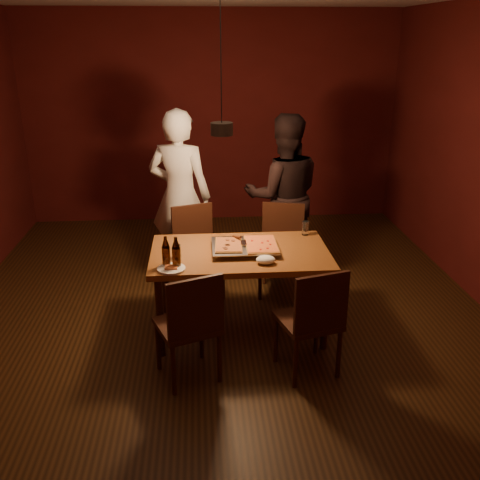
{
  "coord_description": "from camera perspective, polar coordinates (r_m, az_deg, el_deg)",
  "views": [
    {
      "loc": [
        -0.19,
        -4.32,
        2.44
      ],
      "look_at": [
        0.13,
        -0.16,
        0.85
      ],
      "focal_mm": 40.0,
      "sensor_mm": 36.0,
      "label": 1
    }
  ],
  "objects": [
    {
      "name": "plate_slice",
      "position": [
        4.18,
        -7.35,
        -3.04
      ],
      "size": [
        0.22,
        0.22,
        0.03
      ],
      "color": "white",
      "rests_on": "dining_table"
    },
    {
      "name": "diner_white",
      "position": [
        5.6,
        -6.42,
        4.7
      ],
      "size": [
        0.75,
        0.6,
        1.79
      ],
      "primitive_type": "imported",
      "rotation": [
        0.0,
        0.0,
        2.85
      ],
      "color": "silver",
      "rests_on": "floor"
    },
    {
      "name": "pizza_cheese",
      "position": [
        4.5,
        2.28,
        -0.44
      ],
      "size": [
        0.27,
        0.42,
        0.02
      ],
      "primitive_type": "cube",
      "rotation": [
        0.0,
        0.0,
        -0.0
      ],
      "color": "gold",
      "rests_on": "pizza_tray"
    },
    {
      "name": "pizza_tray",
      "position": [
        4.52,
        0.49,
        -0.82
      ],
      "size": [
        0.59,
        0.49,
        0.05
      ],
      "primitive_type": "cube",
      "rotation": [
        0.0,
        0.0,
        -0.08
      ],
      "color": "silver",
      "rests_on": "dining_table"
    },
    {
      "name": "pizza_meat",
      "position": [
        4.49,
        -1.22,
        -0.51
      ],
      "size": [
        0.24,
        0.36,
        0.02
      ],
      "primitive_type": "cube",
      "rotation": [
        0.0,
        0.0,
        -0.05
      ],
      "color": "maroon",
      "rests_on": "pizza_tray"
    },
    {
      "name": "water_glass_left",
      "position": [
        4.39,
        -6.77,
        -1.2
      ],
      "size": [
        0.07,
        0.07,
        0.11
      ],
      "primitive_type": "cylinder",
      "color": "silver",
      "rests_on": "dining_table"
    },
    {
      "name": "chair_near_right",
      "position": [
        4.01,
        7.87,
        -7.76
      ],
      "size": [
        0.52,
        0.52,
        0.49
      ],
      "rotation": [
        0.0,
        0.0,
        0.27
      ],
      "color": "#38190F",
      "rests_on": "floor"
    },
    {
      "name": "chair_far_left",
      "position": [
        5.31,
        -4.71,
        -0.24
      ],
      "size": [
        0.53,
        0.53,
        0.49
      ],
      "rotation": [
        0.0,
        0.0,
        3.47
      ],
      "color": "#38190F",
      "rests_on": "floor"
    },
    {
      "name": "pendant_lamp",
      "position": [
        4.38,
        -1.96,
        11.9
      ],
      "size": [
        0.18,
        0.18,
        1.1
      ],
      "color": "black",
      "rests_on": "ceiling"
    },
    {
      "name": "napkin",
      "position": [
        4.26,
        2.76,
        -2.12
      ],
      "size": [
        0.16,
        0.12,
        0.07
      ],
      "primitive_type": "ellipsoid",
      "color": "white",
      "rests_on": "dining_table"
    },
    {
      "name": "chair_far_right",
      "position": [
        5.36,
        4.48,
        -0.05
      ],
      "size": [
        0.51,
        0.51,
        0.49
      ],
      "rotation": [
        0.0,
        0.0,
        2.9
      ],
      "color": "#38190F",
      "rests_on": "floor"
    },
    {
      "name": "dining_table",
      "position": [
        4.54,
        0.0,
        -2.05
      ],
      "size": [
        1.5,
        0.9,
        0.75
      ],
      "color": "brown",
      "rests_on": "floor"
    },
    {
      "name": "room_shell",
      "position": [
        4.45,
        -1.9,
        7.31
      ],
      "size": [
        6.0,
        6.0,
        6.0
      ],
      "color": "#3C2410",
      "rests_on": "ground"
    },
    {
      "name": "spatula",
      "position": [
        4.52,
        0.49,
        -0.28
      ],
      "size": [
        0.19,
        0.25,
        0.04
      ],
      "primitive_type": null,
      "rotation": [
        0.0,
        0.0,
        0.49
      ],
      "color": "silver",
      "rests_on": "pizza_tray"
    },
    {
      "name": "diner_dark",
      "position": [
        5.7,
        4.66,
        4.71
      ],
      "size": [
        0.84,
        0.66,
        1.73
      ],
      "primitive_type": "imported",
      "rotation": [
        0.0,
        0.0,
        3.14
      ],
      "color": "black",
      "rests_on": "floor"
    },
    {
      "name": "beer_bottle_b",
      "position": [
        4.18,
        -6.82,
        -1.33
      ],
      "size": [
        0.07,
        0.07,
        0.25
      ],
      "color": "black",
      "rests_on": "dining_table"
    },
    {
      "name": "water_glass_right",
      "position": [
        4.89,
        6.99,
        1.27
      ],
      "size": [
        0.06,
        0.06,
        0.13
      ],
      "primitive_type": "cylinder",
      "color": "silver",
      "rests_on": "dining_table"
    },
    {
      "name": "chair_near_left",
      "position": [
        3.92,
        -5.28,
        -8.31
      ],
      "size": [
        0.54,
        0.54,
        0.49
      ],
      "rotation": [
        0.0,
        0.0,
        0.37
      ],
      "color": "#38190F",
      "rests_on": "floor"
    },
    {
      "name": "beer_bottle_a",
      "position": [
        4.21,
        -7.9,
        -1.22
      ],
      "size": [
        0.06,
        0.06,
        0.25
      ],
      "color": "black",
      "rests_on": "dining_table"
    }
  ]
}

